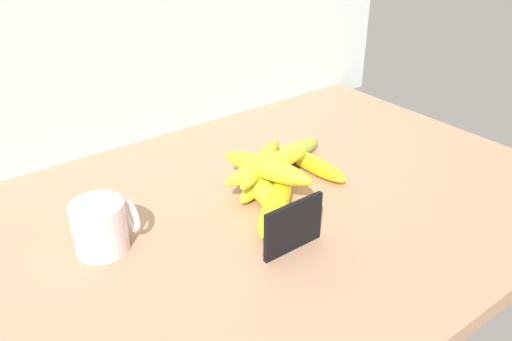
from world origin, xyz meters
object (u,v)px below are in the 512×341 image
object	(u,v)px
banana_0	(290,153)
banana_7	(267,166)
banana_5	(267,168)
banana_3	(265,192)
chalkboard_sign	(293,228)
banana_4	(276,203)
banana_2	(263,180)
banana_1	(314,165)
coffee_mug	(101,226)
banana_6	(261,163)

from	to	relation	value
banana_0	banana_7	distance (cm)	13.26
banana_5	banana_3	bearing A→B (deg)	-140.56
chalkboard_sign	banana_0	bearing A→B (deg)	50.05
banana_0	banana_4	xyz separation A→B (cm)	(-14.63, -13.37, 0.23)
banana_2	banana_7	world-z (taller)	banana_7
banana_1	banana_7	world-z (taller)	banana_7
chalkboard_sign	coffee_mug	xyz separation A→B (cm)	(-23.18, 17.96, 0.25)
banana_1	banana_4	distance (cm)	16.58
chalkboard_sign	banana_3	size ratio (longest dim) A/B	0.62
chalkboard_sign	banana_5	bearing A→B (deg)	66.47
chalkboard_sign	coffee_mug	distance (cm)	29.32
banana_0	banana_1	size ratio (longest dim) A/B	1.00
banana_3	banana_5	world-z (taller)	banana_5
banana_2	banana_3	distance (cm)	5.10
banana_4	chalkboard_sign	bearing A→B (deg)	-115.00
banana_7	banana_2	bearing A→B (deg)	90.17
banana_5	banana_0	bearing A→B (deg)	33.38
banana_0	banana_7	xyz separation A→B (cm)	(-11.09, -6.46, 3.33)
banana_5	banana_6	distance (cm)	4.50
banana_0	coffee_mug	bearing A→B (deg)	-173.70
banana_0	banana_5	xyz separation A→B (cm)	(-12.75, -8.40, 4.29)
banana_6	banana_7	world-z (taller)	banana_7
banana_7	banana_3	bearing A→B (deg)	-134.49
banana_1	banana_2	world-z (taller)	banana_1
coffee_mug	banana_3	bearing A→B (deg)	-9.69
banana_5	banana_7	bearing A→B (deg)	49.41
banana_3	chalkboard_sign	bearing A→B (deg)	-110.48
banana_1	coffee_mug	bearing A→B (deg)	177.29
banana_1	banana_3	size ratio (longest dim) A/B	0.91
coffee_mug	banana_4	world-z (taller)	coffee_mug
banana_6	banana_0	bearing A→B (deg)	22.06
banana_0	banana_7	size ratio (longest dim) A/B	0.83
banana_0	banana_2	distance (cm)	12.29
coffee_mug	banana_5	bearing A→B (deg)	-7.28
banana_0	banana_6	xyz separation A→B (cm)	(-10.98, -4.45, 3.09)
coffee_mug	banana_7	size ratio (longest dim) A/B	0.50
coffee_mug	banana_6	xyz separation A→B (cm)	(31.15, 0.20, 0.87)
coffee_mug	chalkboard_sign	bearing A→B (deg)	-37.76
banana_0	banana_1	distance (cm)	6.69
chalkboard_sign	coffee_mug	world-z (taller)	chalkboard_sign
banana_1	banana_0	bearing A→B (deg)	94.48
chalkboard_sign	banana_2	xyz separation A→B (cm)	(7.85, 17.31, -2.18)
banana_3	banana_6	size ratio (longest dim) A/B	0.89
chalkboard_sign	banana_6	distance (cm)	19.86
coffee_mug	banana_2	distance (cm)	31.13
coffee_mug	banana_6	bearing A→B (deg)	0.37
banana_3	banana_4	xyz separation A→B (cm)	(-0.61, -3.92, 0.03)
chalkboard_sign	banana_7	xyz separation A→B (cm)	(7.85, 16.15, 1.36)
banana_4	banana_6	size ratio (longest dim) A/B	1.04
banana_2	banana_7	distance (cm)	3.73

